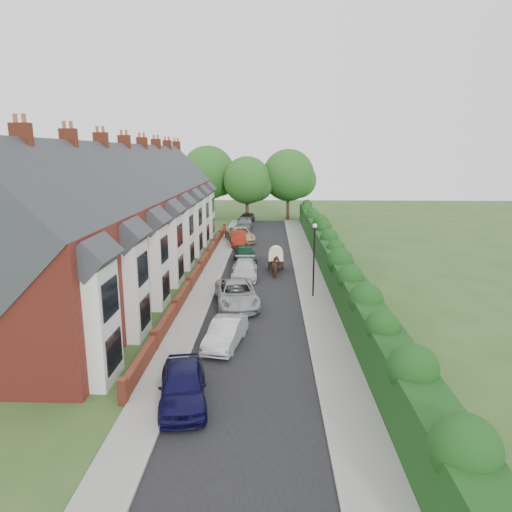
# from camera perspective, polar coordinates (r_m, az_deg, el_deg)

# --- Properties ---
(ground) EXTENTS (140.00, 140.00, 0.00)m
(ground) POSITION_cam_1_polar(r_m,az_deg,el_deg) (27.96, 0.83, -7.66)
(ground) COLOR #2D4C1E
(ground) RESTS_ON ground
(road) EXTENTS (6.00, 58.00, 0.02)m
(road) POSITION_cam_1_polar(r_m,az_deg,el_deg) (38.47, 0.39, -1.90)
(road) COLOR black
(road) RESTS_ON ground
(pavement_hedge_side) EXTENTS (2.20, 58.00, 0.12)m
(pavement_hedge_side) POSITION_cam_1_polar(r_m,az_deg,el_deg) (38.57, 6.49, -1.86)
(pavement_hedge_side) COLOR gray
(pavement_hedge_side) RESTS_ON ground
(pavement_house_side) EXTENTS (1.70, 58.00, 0.12)m
(pavement_house_side) POSITION_cam_1_polar(r_m,az_deg,el_deg) (38.74, -5.31, -1.77)
(pavement_house_side) COLOR gray
(pavement_house_side) RESTS_ON ground
(kerb_hedge_side) EXTENTS (0.18, 58.00, 0.13)m
(kerb_hedge_side) POSITION_cam_1_polar(r_m,az_deg,el_deg) (38.50, 4.93, -1.85)
(kerb_hedge_side) COLOR #979792
(kerb_hedge_side) RESTS_ON ground
(kerb_house_side) EXTENTS (0.18, 58.00, 0.13)m
(kerb_house_side) POSITION_cam_1_polar(r_m,az_deg,el_deg) (38.65, -4.14, -1.78)
(kerb_house_side) COLOR #979792
(kerb_house_side) RESTS_ON ground
(hedge) EXTENTS (2.10, 58.00, 2.85)m
(hedge) POSITION_cam_1_polar(r_m,az_deg,el_deg) (38.40, 9.23, 0.35)
(hedge) COLOR #123812
(hedge) RESTS_ON ground
(terrace_row) EXTENTS (9.05, 40.50, 11.50)m
(terrace_row) POSITION_cam_1_polar(r_m,az_deg,el_deg) (38.28, -15.40, 4.39)
(terrace_row) COLOR maroon
(terrace_row) RESTS_ON ground
(garden_wall_row) EXTENTS (0.35, 40.35, 1.10)m
(garden_wall_row) POSITION_cam_1_polar(r_m,az_deg,el_deg) (37.82, -7.02, -1.55)
(garden_wall_row) COLOR maroon
(garden_wall_row) RESTS_ON ground
(lamppost) EXTENTS (0.32, 0.32, 5.16)m
(lamppost) POSITION_cam_1_polar(r_m,az_deg,el_deg) (31.02, 7.28, 0.65)
(lamppost) COLOR black
(lamppost) RESTS_ON ground
(tree_far_left) EXTENTS (7.14, 6.80, 9.29)m
(tree_far_left) POSITION_cam_1_polar(r_m,az_deg,el_deg) (66.47, -0.83, 9.30)
(tree_far_left) COLOR #332316
(tree_far_left) RESTS_ON ground
(tree_far_right) EXTENTS (7.98, 7.60, 10.31)m
(tree_far_right) POSITION_cam_1_polar(r_m,az_deg,el_deg) (68.42, 4.39, 9.88)
(tree_far_right) COLOR #332316
(tree_far_right) RESTS_ON ground
(tree_far_back) EXTENTS (8.40, 8.00, 10.82)m
(tree_far_back) POSITION_cam_1_polar(r_m,az_deg,el_deg) (69.93, -5.66, 10.16)
(tree_far_back) COLOR #332316
(tree_far_back) RESTS_ON ground
(car_navy) EXTENTS (2.60, 4.79, 1.55)m
(car_navy) POSITION_cam_1_polar(r_m,az_deg,el_deg) (19.02, -9.15, -15.62)
(car_navy) COLOR black
(car_navy) RESTS_ON ground
(car_silver_a) EXTENTS (2.17, 4.35, 1.37)m
(car_silver_a) POSITION_cam_1_polar(r_m,az_deg,el_deg) (23.91, -3.83, -9.57)
(car_silver_a) COLOR #B1B1B6
(car_silver_a) RESTS_ON ground
(car_silver_b) EXTENTS (3.52, 6.00, 1.57)m
(car_silver_b) POSITION_cam_1_polar(r_m,az_deg,el_deg) (29.79, -2.43, -4.77)
(car_silver_b) COLOR #97999E
(car_silver_b) RESTS_ON ground
(car_white) EXTENTS (2.09, 4.87, 1.40)m
(car_white) POSITION_cam_1_polar(r_m,az_deg,el_deg) (36.27, -1.43, -1.68)
(car_white) COLOR silver
(car_white) RESTS_ON ground
(car_green) EXTENTS (2.57, 4.93, 1.60)m
(car_green) POSITION_cam_1_polar(r_m,az_deg,el_deg) (41.28, -1.42, 0.25)
(car_green) COLOR #0F341F
(car_green) RESTS_ON ground
(car_red) EXTENTS (2.06, 4.75, 1.52)m
(car_red) POSITION_cam_1_polar(r_m,az_deg,el_deg) (48.95, -2.21, 2.19)
(car_red) COLOR maroon
(car_red) RESTS_ON ground
(car_beige) EXTENTS (4.04, 6.28, 1.61)m
(car_beige) POSITION_cam_1_polar(r_m,az_deg,el_deg) (51.11, -2.04, 2.70)
(car_beige) COLOR #C4B28E
(car_beige) RESTS_ON ground
(car_grey) EXTENTS (2.16, 4.89, 1.40)m
(car_grey) POSITION_cam_1_polar(r_m,az_deg,el_deg) (59.28, -1.50, 4.00)
(car_grey) COLOR slate
(car_grey) RESTS_ON ground
(car_black) EXTENTS (2.55, 4.51, 1.45)m
(car_black) POSITION_cam_1_polar(r_m,az_deg,el_deg) (65.41, -1.18, 4.85)
(car_black) COLOR black
(car_black) RESTS_ON ground
(horse) EXTENTS (1.06, 1.91, 1.53)m
(horse) POSITION_cam_1_polar(r_m,az_deg,el_deg) (36.71, 2.53, -1.41)
(horse) COLOR #492F1B
(horse) RESTS_ON ground
(horse_cart) EXTENTS (1.29, 2.86, 2.06)m
(horse_cart) POSITION_cam_1_polar(r_m,az_deg,el_deg) (38.52, 2.50, -0.10)
(horse_cart) COLOR black
(horse_cart) RESTS_ON ground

